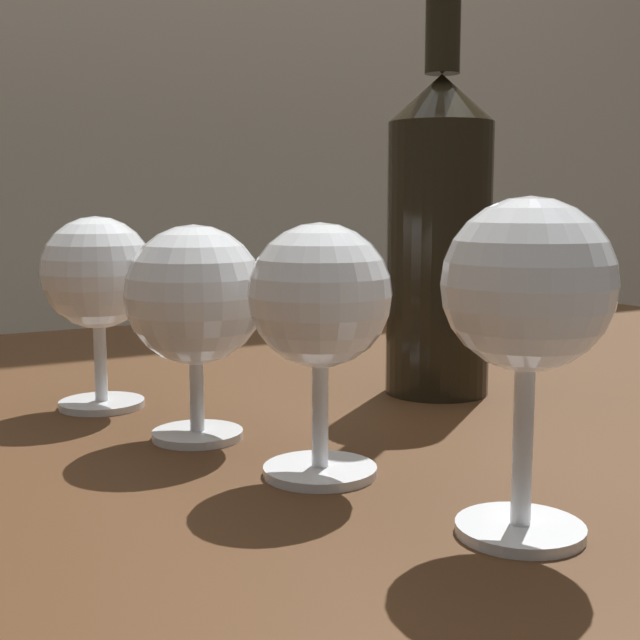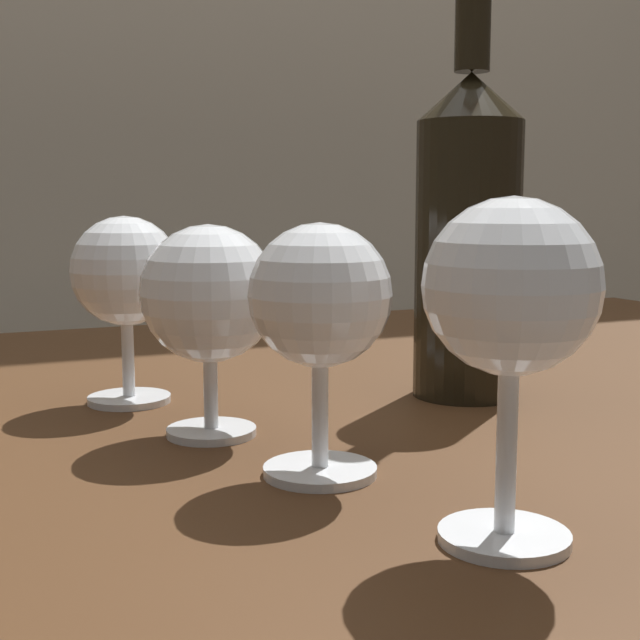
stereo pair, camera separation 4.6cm
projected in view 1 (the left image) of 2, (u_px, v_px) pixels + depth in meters
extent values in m
cube|color=#472B16|center=(271.00, 414.00, 0.67)|extent=(1.40, 0.84, 0.03)
cylinder|color=#472B16|center=(539.00, 536.00, 1.34)|extent=(0.06, 0.06, 0.67)
cylinder|color=white|center=(520.00, 529.00, 0.39)|extent=(0.06, 0.06, 0.00)
cylinder|color=white|center=(523.00, 434.00, 0.38)|extent=(0.01, 0.01, 0.08)
sphere|color=white|center=(528.00, 284.00, 0.37)|extent=(0.08, 0.08, 0.08)
ellipsoid|color=#380711|center=(528.00, 296.00, 0.37)|extent=(0.07, 0.07, 0.02)
cylinder|color=white|center=(320.00, 471.00, 0.47)|extent=(0.06, 0.06, 0.00)
cylinder|color=white|center=(320.00, 404.00, 0.46)|extent=(0.01, 0.01, 0.07)
sphere|color=white|center=(320.00, 295.00, 0.46)|extent=(0.08, 0.08, 0.08)
ellipsoid|color=gold|center=(320.00, 292.00, 0.46)|extent=(0.07, 0.07, 0.04)
cylinder|color=white|center=(198.00, 434.00, 0.54)|extent=(0.06, 0.06, 0.00)
cylinder|color=white|center=(197.00, 385.00, 0.54)|extent=(0.01, 0.01, 0.06)
sphere|color=white|center=(195.00, 295.00, 0.53)|extent=(0.09, 0.09, 0.09)
ellipsoid|color=beige|center=(195.00, 295.00, 0.53)|extent=(0.08, 0.08, 0.04)
cylinder|color=white|center=(102.00, 404.00, 0.62)|extent=(0.06, 0.06, 0.00)
cylinder|color=white|center=(100.00, 355.00, 0.62)|extent=(0.01, 0.01, 0.07)
sphere|color=white|center=(97.00, 272.00, 0.61)|extent=(0.08, 0.08, 0.08)
ellipsoid|color=#EACC66|center=(97.00, 269.00, 0.61)|extent=(0.07, 0.07, 0.04)
cylinder|color=black|center=(439.00, 260.00, 0.66)|extent=(0.08, 0.08, 0.21)
cone|color=black|center=(442.00, 98.00, 0.64)|extent=(0.08, 0.08, 0.03)
cylinder|color=black|center=(443.00, 25.00, 0.63)|extent=(0.03, 0.03, 0.07)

